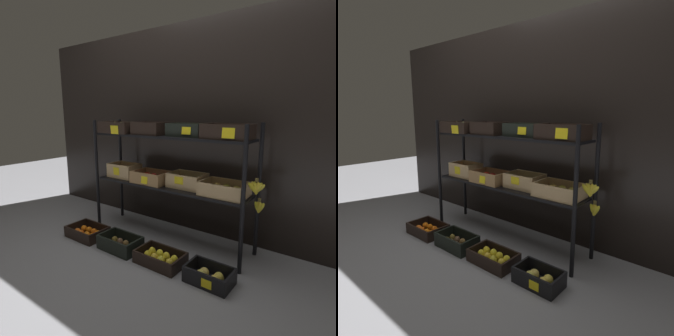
% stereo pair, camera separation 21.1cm
% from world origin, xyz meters
% --- Properties ---
extents(ground_plane, '(10.00, 10.00, 0.00)m').
position_xyz_m(ground_plane, '(0.00, 0.00, 0.00)').
color(ground_plane, gray).
extents(storefront_wall, '(3.93, 0.12, 1.96)m').
position_xyz_m(storefront_wall, '(0.00, 0.37, 0.98)').
color(storefront_wall, black).
rests_on(storefront_wall, ground_plane).
extents(display_rack, '(1.66, 0.37, 1.08)m').
position_xyz_m(display_rack, '(0.01, -0.00, 0.74)').
color(display_rack, black).
rests_on(display_rack, ground_plane).
extents(crate_ground_tangerine, '(0.36, 0.26, 0.10)m').
position_xyz_m(crate_ground_tangerine, '(-0.64, -0.42, 0.04)').
color(crate_ground_tangerine, black).
rests_on(crate_ground_tangerine, ground_plane).
extents(crate_ground_kiwi, '(0.36, 0.22, 0.12)m').
position_xyz_m(crate_ground_kiwi, '(-0.20, -0.42, 0.05)').
color(crate_ground_kiwi, black).
rests_on(crate_ground_kiwi, ground_plane).
extents(crate_ground_lemon, '(0.38, 0.23, 0.10)m').
position_xyz_m(crate_ground_lemon, '(0.21, -0.40, 0.04)').
color(crate_ground_lemon, black).
rests_on(crate_ground_lemon, ground_plane).
extents(crate_ground_apple_gold, '(0.32, 0.20, 0.12)m').
position_xyz_m(crate_ground_apple_gold, '(0.64, -0.40, 0.05)').
color(crate_ground_apple_gold, black).
rests_on(crate_ground_apple_gold, ground_plane).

